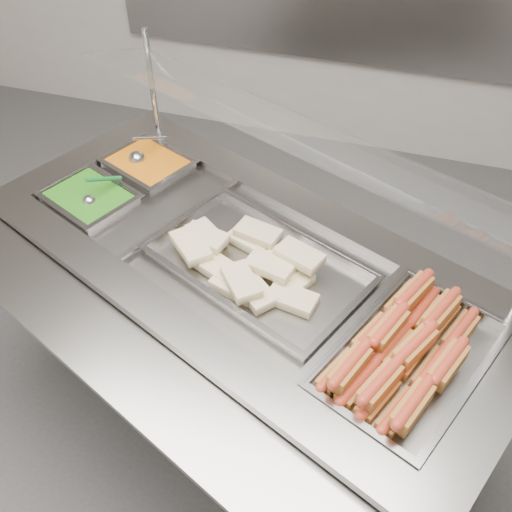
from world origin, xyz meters
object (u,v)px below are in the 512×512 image
(pan_hotdogs, at_px, (409,364))
(pan_wraps, at_px, (258,268))
(serving_spoon, at_px, (92,198))
(ladle, at_px, (138,158))
(sneeze_guard, at_px, (290,131))
(steam_counter, at_px, (246,338))

(pan_hotdogs, height_order, pan_wraps, same)
(pan_hotdogs, xyz_separation_m, serving_spoon, (-1.17, 0.35, 0.05))
(pan_hotdogs, height_order, serving_spoon, serving_spoon)
(ladle, bearing_deg, sneeze_guard, -16.21)
(pan_wraps, bearing_deg, sneeze_guard, 81.81)
(steam_counter, height_order, ladle, ladle)
(sneeze_guard, relative_size, pan_wraps, 2.08)
(pan_wraps, height_order, serving_spoon, serving_spoon)
(pan_hotdogs, bearing_deg, steam_counter, 156.47)
(steam_counter, distance_m, serving_spoon, 0.77)
(ladle, xyz_separation_m, serving_spoon, (-0.05, -0.28, 0.00))
(sneeze_guard, xyz_separation_m, ladle, (-0.65, 0.19, -0.35))
(pan_wraps, bearing_deg, pan_hotdogs, -23.53)
(pan_hotdogs, bearing_deg, ladle, 150.77)
(steam_counter, bearing_deg, pan_hotdogs, -23.53)
(steam_counter, relative_size, pan_hotdogs, 3.21)
(sneeze_guard, relative_size, pan_hotdogs, 2.55)
(steam_counter, distance_m, sneeze_guard, 0.83)
(pan_hotdogs, bearing_deg, pan_wraps, 156.47)
(pan_hotdogs, xyz_separation_m, ladle, (-1.13, 0.63, 0.05))
(sneeze_guard, distance_m, ladle, 0.76)
(steam_counter, height_order, pan_hotdogs, pan_hotdogs)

